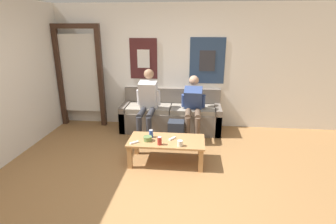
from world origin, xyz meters
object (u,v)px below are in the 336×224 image
at_px(game_controller_near_right, 172,138).
at_px(person_seated_teen, 193,105).
at_px(ceramic_bowl, 148,138).
at_px(game_controller_near_left, 134,143).
at_px(drink_can_blue, 151,134).
at_px(coffee_table, 167,143).
at_px(person_seated_adult, 148,102).
at_px(pillar_candle, 180,143).
at_px(drink_can_red, 160,141).
at_px(backpack, 176,134).
at_px(couch, 171,116).

bearing_deg(game_controller_near_right, person_seated_teen, 73.67).
xyz_separation_m(ceramic_bowl, game_controller_near_left, (-0.19, -0.11, -0.03)).
relative_size(drink_can_blue, game_controller_near_right, 0.90).
height_order(drink_can_blue, game_controller_near_left, drink_can_blue).
height_order(coffee_table, person_seated_teen, person_seated_teen).
relative_size(person_seated_adult, pillar_candle, 12.84).
distance_m(pillar_candle, game_controller_near_right, 0.28).
height_order(coffee_table, drink_can_red, drink_can_red).
distance_m(coffee_table, drink_can_blue, 0.30).
distance_m(drink_can_red, game_controller_near_left, 0.40).
distance_m(backpack, pillar_candle, 0.89).
bearing_deg(game_controller_near_right, backpack, 88.57).
xyz_separation_m(backpack, game_controller_near_left, (-0.58, -0.84, 0.18)).
height_order(person_seated_teen, game_controller_near_left, person_seated_teen).
distance_m(couch, drink_can_blue, 1.36).
xyz_separation_m(person_seated_adult, person_seated_teen, (0.88, 0.05, -0.05)).
xyz_separation_m(coffee_table, game_controller_near_left, (-0.48, -0.18, 0.08)).
height_order(ceramic_bowl, drink_can_blue, drink_can_blue).
relative_size(couch, drink_can_blue, 16.49).
bearing_deg(person_seated_teen, ceramic_bowl, -120.71).
relative_size(coffee_table, drink_can_red, 9.63).
bearing_deg(person_seated_adult, game_controller_near_right, -60.38).
bearing_deg(ceramic_bowl, person_seated_adult, 99.96).
relative_size(couch, game_controller_near_left, 15.90).
bearing_deg(couch, drink_can_red, -90.88).
bearing_deg(pillar_candle, game_controller_near_left, 178.02).
bearing_deg(backpack, game_controller_near_left, -124.83).
bearing_deg(backpack, drink_can_blue, -122.12).
bearing_deg(ceramic_bowl, drink_can_red, -30.40).
relative_size(backpack, drink_can_red, 3.73).
xyz_separation_m(coffee_table, ceramic_bowl, (-0.29, -0.07, 0.11)).
xyz_separation_m(coffee_table, person_seated_teen, (0.40, 1.09, 0.33)).
xyz_separation_m(person_seated_teen, backpack, (-0.29, -0.43, -0.43)).
height_order(ceramic_bowl, game_controller_near_left, ceramic_bowl).
height_order(couch, drink_can_blue, couch).
xyz_separation_m(pillar_candle, drink_can_red, (-0.31, 0.02, 0.02)).
height_order(ceramic_bowl, game_controller_near_right, ceramic_bowl).
relative_size(couch, game_controller_near_right, 14.82).
height_order(couch, person_seated_teen, person_seated_teen).
relative_size(couch, person_seated_teen, 1.74).
bearing_deg(backpack, couch, 102.30).
xyz_separation_m(drink_can_blue, game_controller_near_right, (0.35, -0.04, -0.05)).
bearing_deg(drink_can_blue, game_controller_near_left, -130.29).
bearing_deg(drink_can_red, drink_can_blue, 123.20).
bearing_deg(ceramic_bowl, coffee_table, 13.24).
distance_m(coffee_table, ceramic_bowl, 0.31).
bearing_deg(backpack, ceramic_bowl, -118.51).
relative_size(person_seated_adult, drink_can_red, 10.53).
bearing_deg(ceramic_bowl, person_seated_teen, 59.29).
bearing_deg(couch, person_seated_teen, -35.27).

